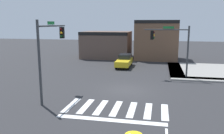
{
  "coord_description": "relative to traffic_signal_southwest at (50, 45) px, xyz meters",
  "views": [
    {
      "loc": [
        2.76,
        -19.34,
        5.73
      ],
      "look_at": [
        -1.34,
        0.58,
        1.9
      ],
      "focal_mm": 37.22,
      "sensor_mm": 36.0,
      "label": 1
    }
  ],
  "objects": [
    {
      "name": "crosswalk_near",
      "position": [
        5.31,
        -1.26,
        -4.1
      ],
      "size": [
        6.97,
        2.95,
        0.01
      ],
      "color": "silver",
      "rests_on": "ground_plane"
    },
    {
      "name": "storefront_row",
      "position": [
        3.5,
        22.2,
        -1.42
      ],
      "size": [
        15.5,
        6.37,
        6.23
      ],
      "color": "brown",
      "rests_on": "ground_plane"
    },
    {
      "name": "traffic_signal_southwest",
      "position": [
        0.0,
        0.0,
        0.0
      ],
      "size": [
        0.32,
        4.61,
        5.98
      ],
      "rotation": [
        0.0,
        0.0,
        1.57
      ],
      "color": "#383A3D",
      "rests_on": "ground_plane"
    },
    {
      "name": "ground_plane",
      "position": [
        5.31,
        3.24,
        -4.11
      ],
      "size": [
        120.0,
        120.0,
        0.0
      ],
      "primitive_type": "plane",
      "color": "#2B2B2D"
    },
    {
      "name": "car_yellow",
      "position": [
        3.51,
        14.29,
        -3.29
      ],
      "size": [
        1.77,
        4.68,
        1.6
      ],
      "rotation": [
        0.0,
        0.0,
        -1.57
      ],
      "color": "gold",
      "rests_on": "ground_plane"
    },
    {
      "name": "traffic_signal_northeast",
      "position": [
        9.26,
        8.81,
        -0.3
      ],
      "size": [
        4.61,
        0.32,
        5.49
      ],
      "rotation": [
        0.0,
        0.0,
        3.14
      ],
      "color": "#383A3D",
      "rests_on": "ground_plane"
    },
    {
      "name": "curb_corner_northeast",
      "position": [
        13.8,
        12.66,
        -4.03
      ],
      "size": [
        10.0,
        10.6,
        0.15
      ],
      "color": "gray",
      "rests_on": "ground_plane"
    }
  ]
}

